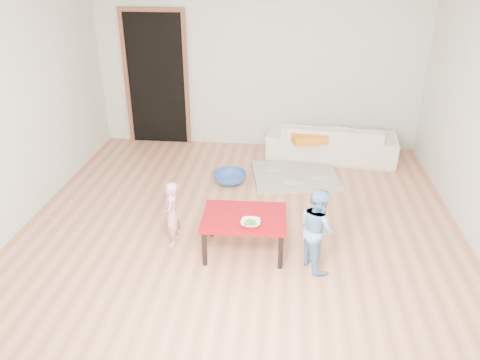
% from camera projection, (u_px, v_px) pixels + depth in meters
% --- Properties ---
extents(floor, '(5.00, 5.00, 0.01)m').
position_uv_depth(floor, '(242.00, 222.00, 5.46)').
color(floor, '#A96948').
rests_on(floor, ground).
extents(back_wall, '(5.00, 0.02, 2.60)m').
position_uv_depth(back_wall, '(258.00, 64.00, 7.13)').
color(back_wall, silver).
rests_on(back_wall, floor).
extents(left_wall, '(0.02, 5.00, 2.60)m').
position_uv_depth(left_wall, '(15.00, 109.00, 5.12)').
color(left_wall, silver).
rests_on(left_wall, floor).
extents(doorway, '(1.02, 0.08, 2.11)m').
position_uv_depth(doorway, '(157.00, 80.00, 7.38)').
color(doorway, brown).
rests_on(doorway, back_wall).
extents(sofa, '(1.97, 0.93, 0.56)m').
position_uv_depth(sofa, '(331.00, 141.00, 7.07)').
color(sofa, silver).
rests_on(sofa, floor).
extents(cushion, '(0.58, 0.55, 0.13)m').
position_uv_depth(cushion, '(307.00, 136.00, 6.80)').
color(cushion, orange).
rests_on(cushion, sofa).
extents(red_table, '(0.87, 0.66, 0.43)m').
position_uv_depth(red_table, '(244.00, 234.00, 4.85)').
color(red_table, maroon).
rests_on(red_table, floor).
extents(bowl, '(0.19, 0.19, 0.05)m').
position_uv_depth(bowl, '(251.00, 223.00, 4.59)').
color(bowl, white).
rests_on(bowl, red_table).
extents(broccoli, '(0.12, 0.12, 0.06)m').
position_uv_depth(broccoli, '(251.00, 223.00, 4.58)').
color(broccoli, '#2D5919').
rests_on(broccoli, red_table).
extents(child_pink, '(0.21, 0.29, 0.72)m').
position_uv_depth(child_pink, '(171.00, 214.00, 4.93)').
color(child_pink, '#DC6475').
rests_on(child_pink, floor).
extents(child_blue, '(0.48, 0.52, 0.86)m').
position_uv_depth(child_blue, '(317.00, 229.00, 4.53)').
color(child_blue, '#5D8FD7').
rests_on(child_blue, floor).
extents(basin, '(0.46, 0.46, 0.14)m').
position_uv_depth(basin, '(230.00, 178.00, 6.38)').
color(basin, '#2C59A6').
rests_on(basin, floor).
extents(blanket, '(1.29, 1.13, 0.06)m').
position_uv_depth(blanket, '(295.00, 175.00, 6.55)').
color(blanket, '#BCB3A6').
rests_on(blanket, floor).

